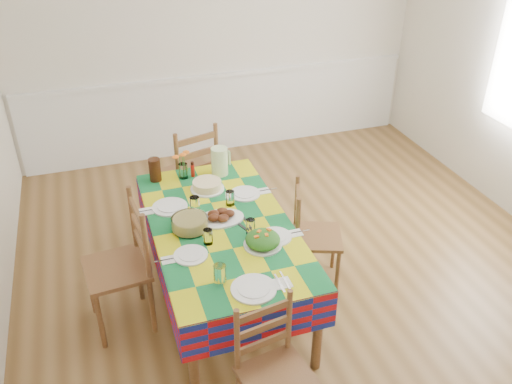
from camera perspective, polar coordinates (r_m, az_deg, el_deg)
room at (r=3.77m, az=5.91°, el=7.13°), size 4.58×5.08×2.78m
wainscot at (r=6.27m, az=-3.59°, el=8.64°), size 4.41×0.06×0.92m
dining_table at (r=3.88m, az=-3.64°, el=-4.33°), size 0.97×1.80×0.70m
setting_near_head at (r=3.28m, az=-1.44°, el=-9.58°), size 0.45×0.30×0.13m
setting_left_near at (r=3.58m, az=-6.31°, el=-5.91°), size 0.41×0.24×0.11m
setting_left_far at (r=4.02m, az=-8.22°, el=-1.49°), size 0.48×0.28×0.13m
setting_right_near at (r=3.70m, az=1.16°, el=-4.30°), size 0.43×0.25×0.11m
setting_right_far at (r=4.12m, az=-1.65°, el=-0.32°), size 0.44×0.26×0.11m
meat_platter at (r=3.87m, az=-3.76°, el=-2.60°), size 0.34×0.24×0.07m
salad_platter at (r=3.60m, az=0.72°, el=-5.09°), size 0.26×0.26×0.11m
pasta_bowl at (r=3.78m, az=-6.97°, el=-3.30°), size 0.26×0.26×0.09m
cake at (r=4.23m, az=-5.16°, el=0.67°), size 0.27×0.27×0.07m
serving_utensils at (r=3.79m, az=-0.82°, el=-3.79°), size 0.13×0.29×0.01m
flower_vase at (r=4.39m, az=-7.71°, el=2.64°), size 0.15×0.12×0.24m
hot_sauce at (r=4.42m, az=-6.69°, el=2.41°), size 0.03×0.03×0.13m
green_pitcher at (r=4.41m, az=-3.86°, el=3.25°), size 0.14×0.14×0.23m
tea_pitcher at (r=4.39m, az=-10.60°, el=2.33°), size 0.09×0.09×0.19m
name_card at (r=3.20m, az=0.21°, el=-11.32°), size 0.07×0.02×0.02m
chair_near at (r=3.20m, az=1.89°, el=-18.49°), size 0.44×0.43×0.87m
chair_far at (r=4.89m, az=-6.86°, el=1.75°), size 0.55×0.53×1.00m
chair_left at (r=3.89m, az=-13.85°, el=-7.64°), size 0.46×0.48×1.00m
chair_right at (r=4.20m, az=5.95°, el=-4.67°), size 0.47×0.48×0.86m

